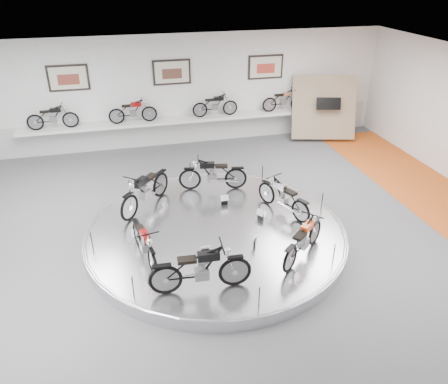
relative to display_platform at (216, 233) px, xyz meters
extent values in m
plane|color=#4C4C4E|center=(0.00, -0.30, -0.15)|extent=(16.00, 16.00, 0.00)
plane|color=white|center=(0.00, -0.30, 3.85)|extent=(16.00, 16.00, 0.00)
plane|color=white|center=(0.00, 6.70, 1.85)|extent=(16.00, 0.00, 16.00)
cube|color=#BCBCBA|center=(0.00, 6.68, 0.40)|extent=(15.68, 0.04, 1.10)
cylinder|color=silver|center=(0.00, 0.00, 0.00)|extent=(6.40, 6.40, 0.30)
torus|color=#B2B2BA|center=(0.00, 0.00, 0.12)|extent=(6.40, 6.40, 0.10)
cube|color=silver|center=(0.00, 6.40, 0.85)|extent=(11.00, 0.55, 0.10)
cube|color=beige|center=(-3.50, 6.66, 2.55)|extent=(1.35, 0.06, 0.88)
cube|color=beige|center=(0.00, 6.66, 2.55)|extent=(1.35, 0.06, 0.88)
cube|color=beige|center=(3.50, 6.66, 2.55)|extent=(1.35, 0.06, 0.88)
cube|color=#937C5F|center=(5.60, 5.80, 1.10)|extent=(2.56, 1.52, 2.30)
camera|label=1|loc=(-2.06, -8.92, 6.01)|focal=35.00mm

